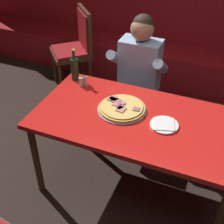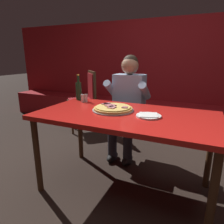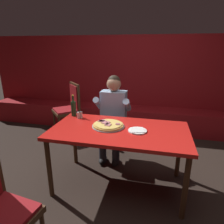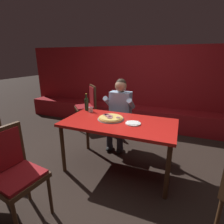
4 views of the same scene
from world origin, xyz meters
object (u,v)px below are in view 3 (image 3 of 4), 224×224
shaker_black_pepper (79,115)px  diner_seated_blue_shirt (112,114)px  plate_white_paper (137,131)px  main_dining_table (119,135)px  beer_bottle (74,108)px  shaker_parmesan (81,115)px  pizza (108,125)px  dining_chair_far_right (70,106)px

shaker_black_pepper → diner_seated_blue_shirt: (0.36, 0.44, -0.10)m
plate_white_paper → shaker_black_pepper: (-0.81, 0.25, 0.03)m
main_dining_table → beer_bottle: 0.79m
plate_white_paper → shaker_parmesan: (-0.78, 0.28, 0.03)m
plate_white_paper → diner_seated_blue_shirt: diner_seated_blue_shirt is taller
plate_white_paper → diner_seated_blue_shirt: 0.82m
shaker_parmesan → beer_bottle: bearing=155.5°
plate_white_paper → shaker_parmesan: 0.83m
plate_white_paper → main_dining_table: bearing=176.0°
plate_white_paper → diner_seated_blue_shirt: bearing=122.9°
shaker_black_pepper → diner_seated_blue_shirt: bearing=50.3°
pizza → shaker_black_pepper: 0.49m
dining_chair_far_right → shaker_parmesan: bearing=-57.9°
pizza → plate_white_paper: bearing=-10.0°
diner_seated_blue_shirt → main_dining_table: bearing=-70.8°
shaker_parmesan → plate_white_paper: bearing=-19.6°
dining_chair_far_right → pizza: bearing=-49.4°
plate_white_paper → beer_bottle: 0.98m
main_dining_table → plate_white_paper: (0.21, -0.01, 0.08)m
beer_bottle → shaker_parmesan: beer_bottle is taller
pizza → diner_seated_blue_shirt: size_ratio=0.30×
shaker_black_pepper → dining_chair_far_right: dining_chair_far_right is taller
beer_bottle → shaker_black_pepper: beer_bottle is taller
plate_white_paper → dining_chair_far_right: (-1.44, 1.33, -0.18)m
main_dining_table → pizza: pizza is taller
main_dining_table → dining_chair_far_right: (-1.23, 1.31, -0.10)m
main_dining_table → beer_bottle: beer_bottle is taller
diner_seated_blue_shirt → dining_chair_far_right: size_ratio=1.25×
shaker_parmesan → shaker_black_pepper: bearing=-136.8°
plate_white_paper → dining_chair_far_right: size_ratio=0.21×
beer_bottle → shaker_parmesan: (0.13, -0.06, -0.07)m
shaker_parmesan → dining_chair_far_right: 1.26m
beer_bottle → main_dining_table: bearing=-24.8°
pizza → plate_white_paper: 0.36m
pizza → shaker_parmesan: shaker_parmesan is taller
diner_seated_blue_shirt → shaker_black_pepper: bearing=-129.7°
pizza → plate_white_paper: size_ratio=1.84×
beer_bottle → diner_seated_blue_shirt: (0.46, 0.35, -0.17)m
beer_bottle → shaker_parmesan: size_ratio=3.40×
main_dining_table → dining_chair_far_right: dining_chair_far_right is taller
plate_white_paper → diner_seated_blue_shirt: (-0.45, 0.69, -0.07)m
beer_bottle → plate_white_paper: bearing=-20.3°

